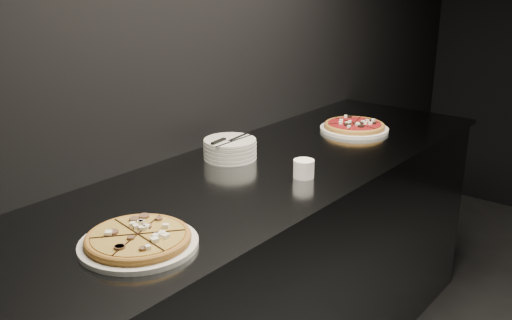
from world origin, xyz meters
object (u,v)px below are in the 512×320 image
Objects in this scene: pizza_mushroom at (138,240)px; pizza_tomato at (354,127)px; counter at (266,275)px; cutlery at (229,140)px; ramekin at (304,168)px; plate_stack at (230,149)px.

pizza_tomato is at bearing 95.17° from pizza_mushroom.
pizza_tomato reaches higher than counter.
pizza_mushroom is 0.77m from cutlery.
pizza_mushroom is at bearing -80.29° from counter.
pizza_mushroom reaches higher than pizza_tomato.
counter is at bearing -1.79° from cutlery.
pizza_tomato is at bearing 69.01° from cutlery.
pizza_tomato is at bearing 90.14° from counter.
pizza_tomato is 0.68m from ramekin.
pizza_mushroom is (0.12, -0.72, 0.48)m from counter.
ramekin is at bearing -75.70° from pizza_tomato.
pizza_mushroom is at bearing -84.83° from pizza_tomato.
counter is at bearing -179.09° from ramekin.
pizza_tomato is 1.63× the size of plate_stack.
ramekin reaches higher than pizza_tomato.
cutlery is at bearing -175.27° from counter.
pizza_tomato is at bearing 104.30° from ramekin.
plate_stack is at bearing 113.05° from pizza_mushroom.
pizza_tomato is (-0.13, 1.38, -0.00)m from pizza_mushroom.
ramekin is (0.04, 0.72, 0.01)m from pizza_mushroom.
plate_stack is at bearing 111.10° from cutlery.
pizza_tomato is 4.47× the size of ramekin.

